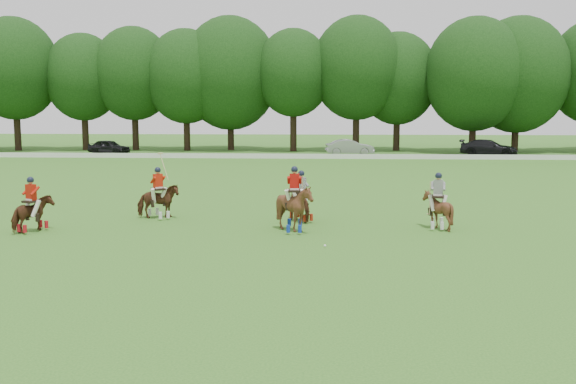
# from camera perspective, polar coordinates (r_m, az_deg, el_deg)

# --- Properties ---
(ground) EXTENTS (180.00, 180.00, 0.00)m
(ground) POSITION_cam_1_polar(r_m,az_deg,el_deg) (21.28, -5.93, -5.19)
(ground) COLOR #2C621C
(ground) RESTS_ON ground
(tree_line) EXTENTS (117.98, 14.32, 14.75)m
(tree_line) POSITION_cam_1_polar(r_m,az_deg,el_deg) (68.69, 0.74, 10.52)
(tree_line) COLOR black
(tree_line) RESTS_ON ground
(boundary_rail) EXTENTS (120.00, 0.10, 0.44)m
(boundary_rail) POSITION_cam_1_polar(r_m,az_deg,el_deg) (58.75, 0.03, 3.21)
(boundary_rail) COLOR white
(boundary_rail) RESTS_ON ground
(car_left) EXTENTS (4.56, 2.82, 1.45)m
(car_left) POSITION_cam_1_polar(r_m,az_deg,el_deg) (66.71, -15.63, 3.88)
(car_left) COLOR black
(car_left) RESTS_ON ground
(car_mid) EXTENTS (4.84, 2.19, 1.54)m
(car_mid) POSITION_cam_1_polar(r_m,az_deg,el_deg) (63.15, 5.50, 3.98)
(car_mid) COLOR #97979C
(car_mid) RESTS_ON ground
(car_right) EXTENTS (5.80, 3.65, 1.57)m
(car_right) POSITION_cam_1_polar(r_m,az_deg,el_deg) (65.04, 17.39, 3.78)
(car_right) COLOR black
(car_right) RESTS_ON ground
(polo_red_a) EXTENTS (1.34, 1.77, 2.09)m
(polo_red_a) POSITION_cam_1_polar(r_m,az_deg,el_deg) (25.97, -21.80, -1.71)
(polo_red_a) COLOR #482713
(polo_red_a) RESTS_ON ground
(polo_red_b) EXTENTS (1.90, 1.87, 2.72)m
(polo_red_b) POSITION_cam_1_polar(r_m,az_deg,el_deg) (27.59, -11.44, -0.75)
(polo_red_b) COLOR #482713
(polo_red_b) RESTS_ON ground
(polo_red_c) EXTENTS (1.49, 1.67, 2.48)m
(polo_red_c) POSITION_cam_1_polar(r_m,az_deg,el_deg) (24.23, 0.57, -1.39)
(polo_red_c) COLOR #482713
(polo_red_c) RESTS_ON ground
(polo_stripe_a) EXTENTS (1.54, 1.74, 2.10)m
(polo_stripe_a) POSITION_cam_1_polar(r_m,az_deg,el_deg) (26.40, 1.18, -1.02)
(polo_stripe_a) COLOR #482713
(polo_stripe_a) RESTS_ON ground
(polo_stripe_b) EXTENTS (1.37, 1.49, 2.18)m
(polo_stripe_b) POSITION_cam_1_polar(r_m,az_deg,el_deg) (25.43, 13.15, -1.48)
(polo_stripe_b) COLOR #482713
(polo_stripe_b) RESTS_ON ground
(polo_ball) EXTENTS (0.09, 0.09, 0.09)m
(polo_ball) POSITION_cam_1_polar(r_m,az_deg,el_deg) (21.70, 3.31, -4.79)
(polo_ball) COLOR white
(polo_ball) RESTS_ON ground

